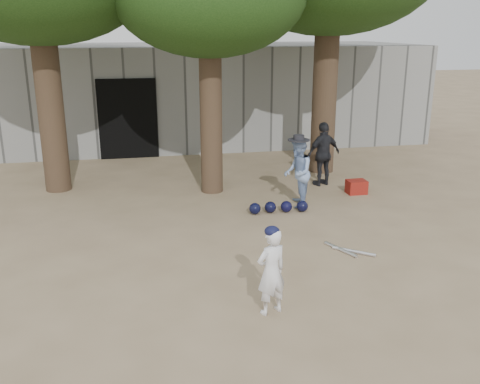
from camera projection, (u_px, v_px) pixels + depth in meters
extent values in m
plane|color=#937C5E|center=(214.00, 274.00, 7.98)|extent=(70.00, 70.00, 0.00)
imported|color=white|center=(271.00, 272.00, 6.75)|extent=(0.49, 0.41, 1.16)
imported|color=#839DCA|center=(298.00, 173.00, 10.82)|extent=(0.69, 0.80, 1.42)
imported|color=black|center=(323.00, 154.00, 12.28)|extent=(0.93, 0.60, 1.48)
cube|color=maroon|center=(356.00, 187.00, 11.81)|extent=(0.42, 0.32, 0.30)
cube|color=gray|center=(170.00, 102.00, 15.03)|extent=(16.00, 0.35, 3.00)
cube|color=black|center=(128.00, 119.00, 14.74)|extent=(1.60, 0.08, 2.20)
cube|color=slate|center=(165.00, 92.00, 17.37)|extent=(16.00, 5.00, 3.00)
sphere|color=black|center=(255.00, 209.00, 10.51)|extent=(0.23, 0.23, 0.23)
sphere|color=black|center=(270.00, 207.00, 10.60)|extent=(0.23, 0.23, 0.23)
sphere|color=black|center=(286.00, 207.00, 10.63)|extent=(0.23, 0.23, 0.23)
sphere|color=black|center=(302.00, 206.00, 10.65)|extent=(0.23, 0.23, 0.23)
cylinder|color=silver|center=(341.00, 249.00, 8.81)|extent=(0.35, 0.68, 0.06)
cylinder|color=silver|center=(354.00, 251.00, 8.73)|extent=(0.60, 0.50, 0.06)
cylinder|color=brown|center=(46.00, 66.00, 11.33)|extent=(0.56, 0.56, 5.50)
cylinder|color=brown|center=(210.00, 78.00, 11.29)|extent=(0.48, 0.48, 5.00)
cylinder|color=brown|center=(326.00, 54.00, 12.85)|extent=(0.60, 0.60, 5.80)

